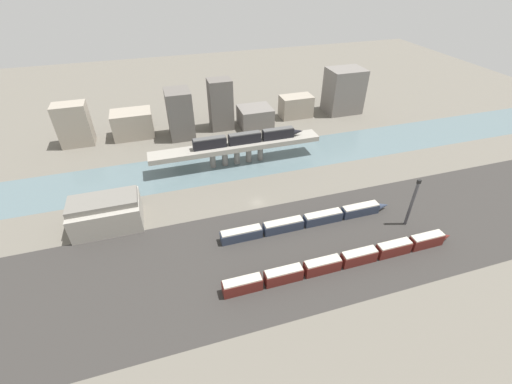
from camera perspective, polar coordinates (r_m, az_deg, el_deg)
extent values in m
plane|color=#666056|center=(114.67, 0.23, -1.80)|extent=(400.00, 400.00, 0.00)
cube|color=#33302D|center=(97.78, 4.46, -10.02)|extent=(280.00, 42.00, 0.01)
cube|color=slate|center=(136.37, -3.16, 4.88)|extent=(320.00, 24.02, 0.01)
cube|color=gray|center=(132.73, -3.26, 7.61)|extent=(66.33, 7.17, 1.94)
cylinder|color=gray|center=(133.16, -7.23, 5.41)|extent=(2.18, 2.18, 6.42)
cylinder|color=gray|center=(133.87, -5.21, 5.73)|extent=(2.18, 2.18, 6.42)
cylinder|color=gray|center=(134.75, -3.20, 6.05)|extent=(2.18, 2.18, 6.42)
cylinder|color=gray|center=(135.80, -1.23, 6.35)|extent=(2.18, 2.18, 6.42)
cylinder|color=gray|center=(137.01, 0.71, 6.64)|extent=(2.18, 2.18, 6.42)
cube|color=black|center=(129.70, -7.73, 8.04)|extent=(12.55, 2.74, 3.73)
cube|color=#4C4C4C|center=(128.76, -7.81, 8.85)|extent=(12.04, 2.52, 0.40)
cube|color=black|center=(132.14, -1.91, 8.90)|extent=(12.55, 2.74, 3.73)
cube|color=#4C4C4C|center=(131.22, -1.93, 9.71)|extent=(12.04, 2.52, 0.40)
cube|color=black|center=(135.88, 3.68, 9.64)|extent=(12.55, 2.74, 3.73)
cube|color=#4C4C4C|center=(134.99, 3.71, 10.43)|extent=(12.04, 2.52, 0.40)
cone|color=black|center=(138.93, 7.00, 9.97)|extent=(4.39, 2.47, 2.47)
cube|color=#5B1E19|center=(87.58, -2.29, -15.36)|extent=(9.94, 2.87, 3.55)
cube|color=#B7B2A3|center=(86.06, -2.32, -14.54)|extent=(9.54, 2.64, 0.40)
cube|color=#5B1E19|center=(89.82, 4.60, -13.75)|extent=(9.94, 2.87, 3.55)
cube|color=#B7B2A3|center=(88.33, 4.66, -12.92)|extent=(9.54, 2.64, 0.40)
cube|color=#5B1E19|center=(93.26, 10.97, -12.06)|extent=(9.94, 2.87, 3.55)
cube|color=#B7B2A3|center=(91.83, 11.11, -11.23)|extent=(9.54, 2.64, 0.40)
cube|color=#5B1E19|center=(97.80, 16.75, -10.39)|extent=(9.94, 2.87, 3.55)
cube|color=#B7B2A3|center=(96.43, 16.95, -9.57)|extent=(9.54, 2.64, 0.40)
cube|color=#5B1E19|center=(103.27, 21.91, -8.79)|extent=(9.94, 2.87, 3.55)
cube|color=#B7B2A3|center=(101.98, 22.16, -7.99)|extent=(9.54, 2.64, 0.40)
cube|color=#5B1E19|center=(109.55, 26.48, -7.30)|extent=(9.94, 2.87, 3.55)
cube|color=#B7B2A3|center=(108.33, 26.75, -6.53)|extent=(9.54, 2.64, 0.40)
cone|color=#5B1E19|center=(113.88, 29.00, -6.51)|extent=(3.48, 2.58, 2.58)
cube|color=#2D384C|center=(100.48, -2.46, -7.16)|extent=(12.23, 3.02, 3.07)
cube|color=#B7B2A3|center=(99.31, -2.49, -6.43)|extent=(11.74, 2.77, 0.40)
cube|color=#2D384C|center=(103.55, 4.57, -5.70)|extent=(12.23, 3.02, 3.07)
cube|color=#B7B2A3|center=(102.42, 4.61, -4.97)|extent=(11.74, 2.77, 0.40)
cube|color=#2D384C|center=(108.12, 11.07, -4.27)|extent=(12.23, 3.02, 3.07)
cube|color=#B7B2A3|center=(107.03, 11.17, -3.56)|extent=(11.74, 2.77, 0.40)
cube|color=#2D384C|center=(114.02, 16.95, -2.92)|extent=(12.23, 3.02, 3.07)
cube|color=#B7B2A3|center=(112.98, 17.10, -2.23)|extent=(11.74, 2.77, 0.40)
cone|color=#2D384C|center=(118.42, 20.32, -2.19)|extent=(4.28, 2.71, 2.71)
cube|color=#9E998E|center=(112.92, -23.61, -3.43)|extent=(20.12, 13.23, 8.11)
cube|color=slate|center=(110.11, -24.22, -1.43)|extent=(19.72, 9.26, 1.78)
cylinder|color=#4C4C51|center=(111.53, 24.47, -1.92)|extent=(0.92, 0.92, 15.14)
cube|color=black|center=(107.18, 25.53, 1.54)|extent=(1.00, 0.70, 1.20)
cube|color=gray|center=(164.99, -28.09, 9.87)|extent=(13.09, 8.51, 18.01)
cube|color=gray|center=(163.95, -19.84, 10.61)|extent=(17.17, 11.57, 11.56)
cube|color=#605B56|center=(156.25, -12.58, 12.57)|extent=(10.57, 12.61, 20.95)
cube|color=#605B56|center=(161.18, -5.92, 14.31)|extent=(10.29, 8.63, 22.79)
cube|color=slate|center=(165.75, -0.14, 12.49)|extent=(15.14, 13.12, 8.72)
cube|color=gray|center=(175.95, 6.67, 13.99)|extent=(15.60, 8.90, 10.50)
cube|color=slate|center=(184.45, 14.41, 16.03)|extent=(17.43, 13.47, 21.64)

